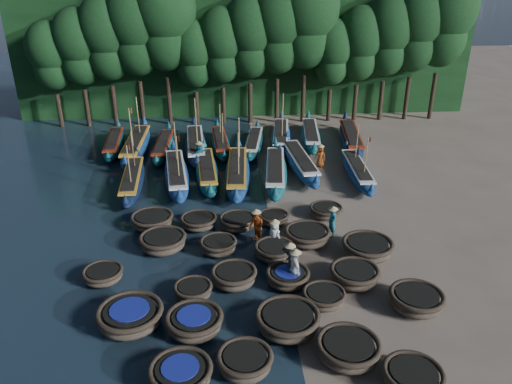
{
  "coord_description": "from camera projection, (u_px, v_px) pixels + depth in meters",
  "views": [
    {
      "loc": [
        -2.6,
        -22.08,
        12.91
      ],
      "look_at": [
        -0.71,
        2.76,
        1.3
      ],
      "focal_mm": 35.0,
      "sensor_mm": 36.0,
      "label": 1
    }
  ],
  "objects": [
    {
      "name": "foliage_wall",
      "position": [
        246.0,
        57.0,
        44.71
      ],
      "size": [
        40.0,
        3.0,
        10.0
      ],
      "primitive_type": "cube",
      "color": "black",
      "rests_on": "ground"
    },
    {
      "name": "long_boat_12",
      "position": [
        196.0,
        145.0,
        36.5
      ],
      "size": [
        2.07,
        8.94,
        3.8
      ],
      "rotation": [
        0.0,
        0.0,
        0.06
      ],
      "color": "#0E1D34",
      "rests_on": "ground"
    },
    {
      "name": "coracle_19",
      "position": [
        367.0,
        248.0,
        23.74
      ],
      "size": [
        3.06,
        3.06,
        0.83
      ],
      "rotation": [
        0.0,
        0.0,
        0.42
      ],
      "color": "brown",
      "rests_on": "ground"
    },
    {
      "name": "coracle_4",
      "position": [
        413.0,
        377.0,
        16.46
      ],
      "size": [
        2.29,
        2.29,
        0.7
      ],
      "rotation": [
        0.0,
        0.0,
        -0.21
      ],
      "color": "brown",
      "rests_on": "ground"
    },
    {
      "name": "long_boat_9",
      "position": [
        114.0,
        143.0,
        37.16
      ],
      "size": [
        1.84,
        7.5,
        1.32
      ],
      "rotation": [
        0.0,
        0.0,
        0.07
      ],
      "color": "#0E4F50",
      "rests_on": "ground"
    },
    {
      "name": "tree_4",
      "position": [
        163.0,
        19.0,
        39.53
      ],
      "size": [
        5.34,
        5.34,
        12.58
      ],
      "color": "black",
      "rests_on": "ground"
    },
    {
      "name": "tree_6",
      "position": [
        222.0,
        44.0,
        40.7
      ],
      "size": [
        4.09,
        4.09,
        9.65
      ],
      "color": "black",
      "rests_on": "ground"
    },
    {
      "name": "coracle_10",
      "position": [
        103.0,
        275.0,
        21.91
      ],
      "size": [
        1.8,
        1.8,
        0.63
      ],
      "rotation": [
        0.0,
        0.0,
        0.07
      ],
      "color": "brown",
      "rests_on": "ground"
    },
    {
      "name": "coracle_3",
      "position": [
        348.0,
        349.0,
        17.59
      ],
      "size": [
        2.5,
        2.5,
        0.78
      ],
      "rotation": [
        0.0,
        0.0,
        -0.17
      ],
      "color": "brown",
      "rests_on": "ground"
    },
    {
      "name": "coracle_13",
      "position": [
        288.0,
        277.0,
        21.67
      ],
      "size": [
        1.94,
        1.94,
        0.7
      ],
      "rotation": [
        0.0,
        0.0,
        -0.09
      ],
      "color": "brown",
      "rests_on": "ground"
    },
    {
      "name": "tree_13",
      "position": [
        416.0,
        25.0,
        41.24
      ],
      "size": [
        4.92,
        4.92,
        11.6
      ],
      "color": "black",
      "rests_on": "ground"
    },
    {
      "name": "tree_10",
      "position": [
        332.0,
        52.0,
        41.62
      ],
      "size": [
        3.68,
        3.68,
        8.68
      ],
      "color": "black",
      "rests_on": "ground"
    },
    {
      "name": "tree_11",
      "position": [
        360.0,
        43.0,
        41.5
      ],
      "size": [
        4.09,
        4.09,
        9.65
      ],
      "color": "black",
      "rests_on": "ground"
    },
    {
      "name": "tree_1",
      "position": [
        78.0,
        46.0,
        39.91
      ],
      "size": [
        4.09,
        4.09,
        9.65
      ],
      "color": "black",
      "rests_on": "ground"
    },
    {
      "name": "fisherman_6",
      "position": [
        320.0,
        155.0,
        33.98
      ],
      "size": [
        0.89,
        0.82,
        1.73
      ],
      "rotation": [
        0.0,
        0.0,
        5.7
      ],
      "color": "#B14B17",
      "rests_on": "ground"
    },
    {
      "name": "long_boat_10",
      "position": [
        136.0,
        145.0,
        36.43
      ],
      "size": [
        1.79,
        9.15,
        3.89
      ],
      "rotation": [
        0.0,
        0.0,
        -0.02
      ],
      "color": "navy",
      "rests_on": "ground"
    },
    {
      "name": "coracle_16",
      "position": [
        218.0,
        246.0,
        24.03
      ],
      "size": [
        2.21,
        2.21,
        0.72
      ],
      "rotation": [
        0.0,
        0.0,
        0.41
      ],
      "color": "brown",
      "rests_on": "ground"
    },
    {
      "name": "fisherman_0",
      "position": [
        274.0,
        234.0,
        24.21
      ],
      "size": [
        0.86,
        0.89,
        1.74
      ],
      "rotation": [
        0.0,
        0.0,
        2.26
      ],
      "color": "silver",
      "rests_on": "ground"
    },
    {
      "name": "coracle_20",
      "position": [
        152.0,
        220.0,
        26.34
      ],
      "size": [
        2.69,
        2.69,
        0.74
      ],
      "rotation": [
        0.0,
        0.0,
        -0.34
      ],
      "color": "brown",
      "rests_on": "ground"
    },
    {
      "name": "long_boat_7",
      "position": [
        300.0,
        162.0,
        33.51
      ],
      "size": [
        2.19,
        8.61,
        1.52
      ],
      "rotation": [
        0.0,
        0.0,
        0.08
      ],
      "color": "navy",
      "rests_on": "ground"
    },
    {
      "name": "coracle_5",
      "position": [
        130.0,
        316.0,
        19.15
      ],
      "size": [
        3.02,
        3.02,
        0.84
      ],
      "rotation": [
        0.0,
        0.0,
        0.3
      ],
      "color": "brown",
      "rests_on": "ground"
    },
    {
      "name": "fisherman_5",
      "position": [
        200.0,
        154.0,
        33.87
      ],
      "size": [
        1.59,
        1.45,
        1.97
      ],
      "rotation": [
        0.0,
        0.0,
        3.84
      ],
      "color": "#1A5F6F",
      "rests_on": "ground"
    },
    {
      "name": "coracle_6",
      "position": [
        194.0,
        322.0,
        18.85
      ],
      "size": [
        2.24,
        2.24,
        0.83
      ],
      "rotation": [
        0.0,
        0.0,
        -0.02
      ],
      "color": "brown",
      "rests_on": "ground"
    },
    {
      "name": "coracle_21",
      "position": [
        199.0,
        221.0,
        26.31
      ],
      "size": [
        2.15,
        2.15,
        0.68
      ],
      "rotation": [
        0.0,
        0.0,
        -0.21
      ],
      "color": "brown",
      "rests_on": "ground"
    },
    {
      "name": "long_boat_16",
      "position": [
        311.0,
        135.0,
        38.73
      ],
      "size": [
        2.4,
        8.24,
        1.46
      ],
      "rotation": [
        0.0,
        0.0,
        -0.12
      ],
      "color": "#0E4F50",
      "rests_on": "ground"
    },
    {
      "name": "long_boat_3",
      "position": [
        176.0,
        174.0,
        31.65
      ],
      "size": [
        2.45,
        8.55,
        3.65
      ],
      "rotation": [
        0.0,
        0.0,
        0.11
      ],
      "color": "navy",
      "rests_on": "ground"
    },
    {
      "name": "long_boat_17",
      "position": [
        351.0,
        138.0,
        37.9
      ],
      "size": [
        2.72,
        8.9,
        1.58
      ],
      "rotation": [
        0.0,
        0.0,
        -0.13
      ],
      "color": "#0E1D34",
      "rests_on": "ground"
    },
    {
      "name": "long_boat_8",
      "position": [
        357.0,
        171.0,
        32.31
      ],
      "size": [
        1.68,
        7.74,
        3.29
      ],
      "rotation": [
        0.0,
        0.0,
        -0.04
      ],
      "color": "navy",
      "rests_on": "ground"
    },
    {
      "name": "long_boat_2",
      "position": [
        132.0,
        180.0,
        30.91
      ],
      "size": [
        1.8,
        7.87,
        3.35
      ],
      "rotation": [
        0.0,
        0.0,
        0.06
      ],
      "color": "#0E1D34",
      "rests_on": "ground"
    },
    {
      "name": "coracle_9",
      "position": [
        416.0,
        300.0,
        20.11
      ],
      "size": [
        2.36,
        2.36,
        0.8
      ],
      "rotation": [
        0.0,
        0.0,
        0.14
      ],
      "color": "brown",
      "rests_on": "ground"
    },
    {
      "name": "fisherman_1",
      "position": [
        332.0,
        220.0,
        25.29
      ],
      "size": [
        0.52,
        0.66,
        1.82
      ],
      "rotation": [
        0.0,
        0.0,
        4.94
      ],
      "color": "#1A5F6F",
      "rests_on": "ground"
    },
    {
      "name": "tree_14",
      "position": [
        444.0,
        17.0,
        41.11
      ],
      "size": [
        5.34,
        5.34,
        12.58
      ],
      "color": "black",
      "rests_on": "ground"
    },
    {
      "name": "tree_9",
      "position": [
        306.0,
        18.0,
        40.32
      ],
      "size": [
        5.34,
        5.34,
        12.58
      ],
      "color": "black",
      "rests_on": "ground"
    },
    {
      "name": "long_boat_5",
      "position": [
        237.0,
        172.0,
        31.84
      ],
      "size": [
        2.09,
        8.99,
        3.83
      ],
      "rotation": [
        0.0,
        0.0,
        -0.06
      ],
      "color": "navy",
      "rests_on": "ground"
    },
    {
      "name": "coracle_8",
      "position": [
        324.0,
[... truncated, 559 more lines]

